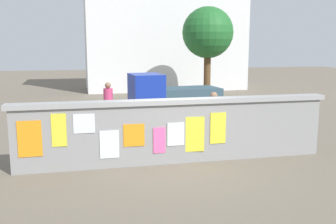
# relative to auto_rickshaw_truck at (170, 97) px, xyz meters

# --- Properties ---
(ground) EXTENTS (60.00, 60.00, 0.00)m
(ground) POSITION_rel_auto_rickshaw_truck_xyz_m (-1.23, 2.19, -0.90)
(ground) COLOR #6B6051
(poster_wall) EXTENTS (8.17, 0.42, 1.65)m
(poster_wall) POSITION_rel_auto_rickshaw_truck_xyz_m (-1.24, -5.81, -0.05)
(poster_wall) COLOR gray
(poster_wall) RESTS_ON ground
(auto_rickshaw_truck) EXTENTS (3.70, 1.75, 1.85)m
(auto_rickshaw_truck) POSITION_rel_auto_rickshaw_truck_xyz_m (0.00, 0.00, 0.00)
(auto_rickshaw_truck) COLOR black
(auto_rickshaw_truck) RESTS_ON ground
(motorcycle) EXTENTS (1.90, 0.56, 0.87)m
(motorcycle) POSITION_rel_auto_rickshaw_truck_xyz_m (-1.43, -2.85, -0.44)
(motorcycle) COLOR black
(motorcycle) RESTS_ON ground
(bicycle_near) EXTENTS (1.71, 0.44, 0.95)m
(bicycle_near) POSITION_rel_auto_rickshaw_truck_xyz_m (-3.52, -4.57, -0.54)
(bicycle_near) COLOR black
(bicycle_near) RESTS_ON ground
(bicycle_far) EXTENTS (1.68, 0.51, 0.95)m
(bicycle_far) POSITION_rel_auto_rickshaw_truck_xyz_m (-4.39, -2.60, -0.54)
(bicycle_far) COLOR black
(bicycle_far) RESTS_ON ground
(person_walking) EXTENTS (0.45, 0.45, 1.62)m
(person_walking) POSITION_rel_auto_rickshaw_truck_xyz_m (0.27, -4.42, 0.09)
(person_walking) COLOR #BF6626
(person_walking) RESTS_ON ground
(person_bystander) EXTENTS (0.47, 0.47, 1.62)m
(person_bystander) POSITION_rel_auto_rickshaw_truck_xyz_m (-2.54, -0.82, 0.09)
(person_bystander) COLOR #D83F72
(person_bystander) RESTS_ON ground
(tree_roadside) EXTENTS (2.75, 2.75, 4.99)m
(tree_roadside) POSITION_rel_auto_rickshaw_truck_xyz_m (3.31, 5.14, 2.68)
(tree_roadside) COLOR brown
(tree_roadside) RESTS_ON ground
(building_background) EXTENTS (10.69, 4.37, 7.79)m
(building_background) POSITION_rel_auto_rickshaw_truck_xyz_m (2.21, 10.86, 3.02)
(building_background) COLOR silver
(building_background) RESTS_ON ground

